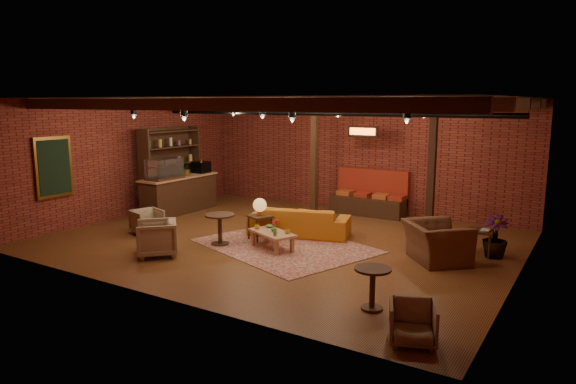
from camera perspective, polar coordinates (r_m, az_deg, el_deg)
The scene contains 29 objects.
floor at distance 11.83m, azimuth -0.73°, elevation -5.34°, with size 10.00×10.00×0.00m, color #3E1C0F.
ceiling at distance 11.41m, azimuth -0.76°, elevation 10.36°, with size 10.00×8.00×0.02m, color black.
wall_back at distance 15.01m, azimuth 7.54°, elevation 4.07°, with size 10.00×0.02×3.20m, color maroon.
wall_front at distance 8.46m, azimuth -15.52°, elevation -0.76°, with size 10.00×0.02×3.20m, color maroon.
wall_left at distance 14.80m, azimuth -17.31°, elevation 3.62°, with size 0.02×8.00×3.20m, color maroon.
wall_right at distance 9.79m, azimuth 24.73°, elevation 0.11°, with size 0.02×8.00×3.20m, color maroon.
ceiling_beams at distance 11.41m, azimuth -0.76°, elevation 9.76°, with size 9.80×6.40×0.22m, color #331E11, non-canonical shape.
ceiling_pipe at distance 12.79m, azimuth 3.16°, elevation 8.74°, with size 0.12×0.12×9.60m, color black.
post_left at distance 14.03m, azimuth 2.93°, elevation 3.73°, with size 0.16×0.16×3.20m, color #331E11.
post_right at distance 12.17m, azimuth 15.67°, elevation 2.42°, with size 0.16×0.16×3.20m, color #331E11.
service_counter at distance 14.93m, azimuth -11.99°, elevation 0.81°, with size 0.80×2.50×1.60m, color #331E11, non-canonical shape.
plant_counter at distance 14.95m, azimuth -11.24°, elevation 2.47°, with size 0.35×0.39×0.30m, color #337F33.
shelving_hutch at distance 15.22m, azimuth -12.87°, elevation 2.47°, with size 0.52×2.00×2.40m, color #331E11, non-canonical shape.
chalkboard_menu at distance 13.36m, azimuth -24.57°, elevation 2.53°, with size 0.08×0.96×1.46m, color black.
banquette at distance 14.52m, azimuth 8.86°, elevation -0.55°, with size 2.10×0.70×1.00m, color maroon, non-canonical shape.
service_sign at distance 13.89m, azimuth 8.33°, elevation 6.68°, with size 0.86×0.06×0.30m, color orange.
ceiling_spotlights at distance 11.41m, azimuth -0.76°, elevation 8.66°, with size 6.40×4.40×0.28m, color black, non-canonical shape.
rug at distance 11.33m, azimuth -0.36°, elevation -5.99°, with size 3.59×2.75×0.01m, color maroon.
sofa at distance 12.15m, azimuth 1.27°, elevation -3.25°, with size 2.35×0.92×0.69m, color #AD6118.
coffee_table at distance 11.03m, azimuth -1.76°, elevation -4.63°, with size 1.24×0.95×0.63m.
side_table_lamp at distance 11.66m, azimuth -3.15°, elevation -1.82°, with size 0.61×0.61×0.98m.
round_table_left at distance 11.42m, azimuth -7.59°, elevation -3.55°, with size 0.66×0.66×0.69m.
armchair_a at distance 12.72m, azimuth -15.39°, elevation -3.07°, with size 0.64×0.60×0.66m, color #B7AA8E.
armchair_b at distance 10.90m, azimuth -14.40°, elevation -4.80°, with size 0.78×0.73×0.80m, color #B7AA8E.
armchair_right at distance 10.54m, azimuth 16.20°, elevation -4.69°, with size 1.21×0.78×1.06m, color brown.
side_table_book at distance 11.24m, azimuth 20.60°, elevation -4.17°, with size 0.55×0.55×0.56m.
round_table_right at distance 7.98m, azimuth 9.38°, elevation -9.81°, with size 0.56×0.56×0.66m.
armchair_far at distance 7.08m, azimuth 13.70°, elevation -13.73°, with size 0.60×0.56×0.62m, color #B7AA8E.
plant_tall at distance 11.05m, azimuth 22.32°, elevation -0.24°, with size 1.46×1.46×2.61m, color #4C7F4C.
Camera 1 is at (6.15, -9.60, 3.12)m, focal length 32.00 mm.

